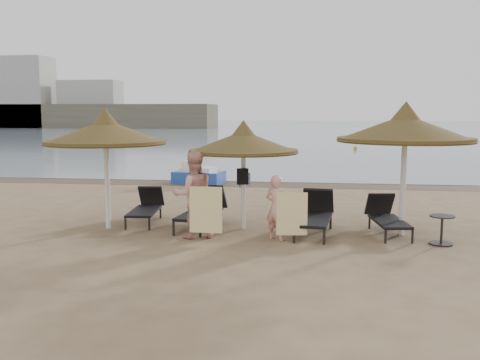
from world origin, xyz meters
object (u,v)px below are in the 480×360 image
object	(u,v)px
lounger_far_left	(146,207)
palapa_right	(405,129)
lounger_near_right	(315,214)
person_left	(193,188)
lounger_near_left	(203,209)
palapa_left	(106,133)
side_table	(442,231)
palapa_center	(243,143)
person_right	(276,202)
lounger_far_right	(386,216)
pedal_boat	(198,175)

from	to	relation	value
lounger_far_left	palapa_right	bearing A→B (deg)	-11.28
palapa_right	lounger_near_right	xyz separation A→B (m)	(-1.96, -0.01, -1.99)
lounger_near_right	person_left	xyz separation A→B (m)	(-2.71, -0.89, 0.69)
palapa_right	lounger_near_left	size ratio (longest dim) A/B	1.39
palapa_left	person_left	bearing A→B (deg)	-16.72
palapa_left	side_table	bearing A→B (deg)	-4.65
palapa_left	palapa_center	size ratio (longest dim) A/B	1.11
person_right	person_left	bearing A→B (deg)	28.59
palapa_left	palapa_right	world-z (taller)	palapa_right
palapa_left	palapa_right	size ratio (longest dim) A/B	0.95
lounger_far_right	person_right	bearing A→B (deg)	-164.31
lounger_near_right	person_left	distance (m)	2.93
side_table	pedal_boat	bearing A→B (deg)	128.97
palapa_center	lounger_near_right	distance (m)	2.38
palapa_left	side_table	world-z (taller)	palapa_left
palapa_right	lounger_far_right	size ratio (longest dim) A/B	1.55
palapa_center	side_table	xyz separation A→B (m)	(4.37, -0.98, -1.78)
lounger_far_right	pedal_boat	distance (m)	9.98
side_table	lounger_far_left	bearing A→B (deg)	167.82
lounger_near_right	person_right	world-z (taller)	person_right
person_left	pedal_boat	world-z (taller)	person_left
palapa_right	lounger_far_left	size ratio (longest dim) A/B	1.58
lounger_far_left	lounger_far_right	xyz separation A→B (m)	(5.94, -0.50, 0.00)
palapa_right	side_table	size ratio (longest dim) A/B	4.90
lounger_near_right	side_table	world-z (taller)	lounger_near_right
palapa_center	person_right	xyz separation A→B (m)	(0.86, -1.06, -1.24)
palapa_right	person_right	xyz separation A→B (m)	(-2.82, -0.91, -1.58)
pedal_boat	palapa_left	bearing A→B (deg)	-83.58
person_right	lounger_near_left	bearing A→B (deg)	-3.93
palapa_right	side_table	xyz separation A→B (m)	(0.69, -0.83, -2.13)
lounger_near_left	lounger_far_right	distance (m)	4.38
person_left	lounger_far_left	bearing A→B (deg)	-67.44
lounger_far_left	person_left	distance (m)	2.35
palapa_right	person_right	size ratio (longest dim) A/B	1.83
lounger_near_left	side_table	size ratio (longest dim) A/B	3.52
lounger_near_right	palapa_center	bearing A→B (deg)	-178.56
palapa_left	lounger_near_right	size ratio (longest dim) A/B	1.32
palapa_left	lounger_near_right	xyz separation A→B (m)	(4.97, 0.21, -1.88)
lounger_near_right	pedal_boat	size ratio (longest dim) A/B	1.07
side_table	person_left	distance (m)	5.42
palapa_center	lounger_near_left	size ratio (longest dim) A/B	1.19
lounger_near_left	palapa_left	bearing A→B (deg)	-159.54
lounger_near_left	lounger_near_right	size ratio (longest dim) A/B	1.00
lounger_near_right	side_table	distance (m)	2.78
lounger_near_right	lounger_far_left	bearing A→B (deg)	177.79
palapa_center	side_table	bearing A→B (deg)	-12.70
pedal_boat	side_table	bearing A→B (deg)	-41.40
palapa_center	lounger_far_left	world-z (taller)	palapa_center
lounger_far_right	side_table	xyz separation A→B (m)	(1.01, -1.00, -0.09)
lounger_near_left	palapa_center	bearing A→B (deg)	-1.66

